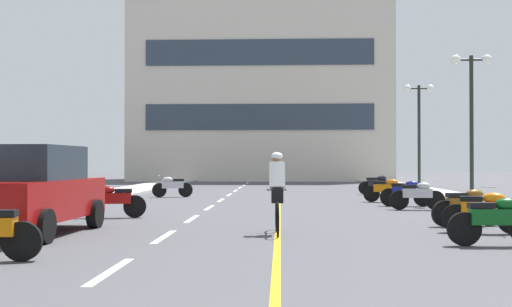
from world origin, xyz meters
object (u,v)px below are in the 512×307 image
at_px(motorcycle_3, 496,219).
at_px(motorcycle_11, 377,184).
at_px(motorcycle_10, 172,186).
at_px(cyclist_rider, 277,191).
at_px(motorcycle_7, 418,195).
at_px(motorcycle_8, 406,192).
at_px(parked_car_near, 32,190).
at_px(motorcycle_6, 113,200).
at_px(motorcycle_9, 387,189).
at_px(motorcycle_4, 484,211).
at_px(motorcycle_5, 467,206).
at_px(street_lamp_mid, 471,94).
at_px(street_lamp_far, 419,113).

bearing_deg(motorcycle_3, motorcycle_11, 88.09).
distance_m(motorcycle_10, cyclist_rider, 14.19).
xyz_separation_m(motorcycle_7, motorcycle_8, (-0.04, 1.61, 0.00)).
distance_m(parked_car_near, motorcycle_7, 11.70).
bearing_deg(parked_car_near, motorcycle_10, 87.83).
distance_m(motorcycle_6, motorcycle_9, 10.78).
xyz_separation_m(motorcycle_9, cyclist_rider, (-3.97, -10.40, 0.41)).
height_order(motorcycle_4, motorcycle_5, same).
bearing_deg(motorcycle_11, cyclist_rider, -105.62).
distance_m(street_lamp_mid, motorcycle_6, 13.24).
bearing_deg(street_lamp_mid, motorcycle_11, 110.84).
height_order(motorcycle_4, motorcycle_10, same).
bearing_deg(motorcycle_4, motorcycle_9, 91.85).
bearing_deg(motorcycle_3, street_lamp_far, 81.64).
relative_size(parked_car_near, motorcycle_6, 2.52).
distance_m(motorcycle_5, motorcycle_11, 14.26).
height_order(motorcycle_4, motorcycle_6, same).
height_order(motorcycle_7, cyclist_rider, cyclist_rider).
relative_size(street_lamp_far, cyclist_rider, 2.88).
distance_m(street_lamp_mid, motorcycle_10, 12.41).
distance_m(motorcycle_6, cyclist_rider, 5.65).
bearing_deg(motorcycle_9, motorcycle_8, -81.87).
xyz_separation_m(street_lamp_mid, cyclist_rider, (-6.85, -9.72, -3.01)).
distance_m(motorcycle_3, motorcycle_5, 3.53).
height_order(motorcycle_5, motorcycle_7, same).
xyz_separation_m(street_lamp_far, motorcycle_6, (-11.13, -14.37, -3.38)).
bearing_deg(motorcycle_10, motorcycle_11, 15.73).
bearing_deg(motorcycle_11, motorcycle_9, -95.08).
bearing_deg(street_lamp_mid, motorcycle_7, -130.36).
relative_size(motorcycle_6, motorcycle_8, 1.00).
bearing_deg(street_lamp_far, motorcycle_5, -98.41).
xyz_separation_m(parked_car_near, motorcycle_10, (0.52, 13.81, -0.44)).
xyz_separation_m(street_lamp_mid, motorcycle_11, (-2.38, 6.26, -3.43)).
bearing_deg(motorcycle_9, motorcycle_3, -90.45).
bearing_deg(motorcycle_5, street_lamp_mid, 72.80).
distance_m(motorcycle_3, motorcycle_10, 17.38).
relative_size(street_lamp_mid, motorcycle_3, 3.04).
height_order(street_lamp_far, parked_car_near, street_lamp_far).
xyz_separation_m(street_lamp_mid, motorcycle_5, (-2.48, -8.00, -3.43)).
distance_m(street_lamp_far, motorcycle_3, 20.21).
bearing_deg(motorcycle_3, motorcycle_9, 89.55).
relative_size(motorcycle_3, motorcycle_6, 1.00).
height_order(street_lamp_far, motorcycle_4, street_lamp_far).
relative_size(street_lamp_mid, motorcycle_10, 3.12).
relative_size(motorcycle_5, cyclist_rider, 0.95).
bearing_deg(parked_car_near, motorcycle_9, 50.17).
bearing_deg(motorcycle_6, motorcycle_4, -21.05).
bearing_deg(cyclist_rider, parked_car_near, -175.96).
bearing_deg(street_lamp_mid, cyclist_rider, -125.18).
bearing_deg(motorcycle_4, motorcycle_3, -101.92).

